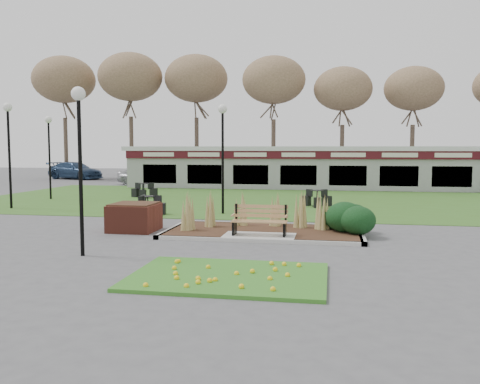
% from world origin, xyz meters
% --- Properties ---
extents(ground, '(100.00, 100.00, 0.00)m').
position_xyz_m(ground, '(0.00, 0.00, 0.00)').
color(ground, '#515154').
rests_on(ground, ground).
extents(lawn, '(34.00, 16.00, 0.02)m').
position_xyz_m(lawn, '(0.00, 12.00, 0.01)').
color(lawn, '#38631F').
rests_on(lawn, ground).
extents(flower_bed, '(4.20, 3.00, 0.16)m').
position_xyz_m(flower_bed, '(0.00, -4.60, 0.07)').
color(flower_bed, '#2F7421').
rests_on(flower_bed, ground).
extents(planting_bed, '(6.75, 3.40, 1.27)m').
position_xyz_m(planting_bed, '(1.27, 1.35, 0.37)').
color(planting_bed, '#331E14').
rests_on(planting_bed, ground).
extents(park_bench, '(1.70, 0.66, 0.93)m').
position_xyz_m(park_bench, '(0.00, 0.25, 0.59)').
color(park_bench, '#A4714A').
rests_on(park_bench, ground).
extents(brick_planter, '(1.50, 1.50, 0.95)m').
position_xyz_m(brick_planter, '(-4.40, 1.00, 0.48)').
color(brick_planter, brown).
rests_on(brick_planter, ground).
extents(food_pavilion, '(24.60, 3.40, 2.90)m').
position_xyz_m(food_pavilion, '(0.00, 19.96, 1.48)').
color(food_pavilion, '#98999B').
rests_on(food_pavilion, ground).
extents(tree_backdrop, '(47.24, 5.24, 10.36)m').
position_xyz_m(tree_backdrop, '(0.00, 28.00, 8.36)').
color(tree_backdrop, '#47382B').
rests_on(tree_backdrop, ground).
extents(lamp_post_near_left, '(0.36, 0.36, 4.36)m').
position_xyz_m(lamp_post_near_left, '(-4.21, -3.02, 3.18)').
color(lamp_post_near_left, black).
rests_on(lamp_post_near_left, ground).
extents(lamp_post_mid_left, '(0.40, 0.40, 4.86)m').
position_xyz_m(lamp_post_mid_left, '(-12.44, 5.97, 3.54)').
color(lamp_post_mid_left, black).
rests_on(lamp_post_mid_left, ground).
extents(lamp_post_mid_right, '(0.38, 0.38, 4.63)m').
position_xyz_m(lamp_post_mid_right, '(-2.37, 5.82, 3.37)').
color(lamp_post_mid_right, black).
rests_on(lamp_post_mid_right, ground).
extents(lamp_post_far_left, '(0.37, 0.37, 4.51)m').
position_xyz_m(lamp_post_far_left, '(-12.93, 10.16, 3.29)').
color(lamp_post_far_left, black).
rests_on(lamp_post_far_left, ground).
extents(bistro_set_a, '(1.45, 1.44, 0.80)m').
position_xyz_m(bistro_set_a, '(-8.23, 11.90, 0.28)').
color(bistro_set_a, black).
rests_on(bistro_set_a, ground).
extents(bistro_set_b, '(1.39, 1.44, 0.78)m').
position_xyz_m(bistro_set_b, '(-5.42, 5.00, 0.28)').
color(bistro_set_b, black).
rests_on(bistro_set_b, ground).
extents(bistro_set_c, '(1.46, 1.32, 0.78)m').
position_xyz_m(bistro_set_c, '(1.49, 9.21, 0.28)').
color(bistro_set_c, black).
rests_on(bistro_set_c, ground).
extents(car_silver, '(4.73, 2.98, 1.50)m').
position_xyz_m(car_silver, '(-11.59, 21.00, 0.75)').
color(car_silver, '#ACADB1').
rests_on(car_silver, ground).
extents(car_black, '(4.05, 2.28, 1.26)m').
position_xyz_m(car_black, '(-8.46, 25.65, 0.63)').
color(car_black, black).
rests_on(car_black, ground).
extents(car_blue, '(5.68, 3.53, 1.54)m').
position_xyz_m(car_blue, '(-20.48, 27.00, 0.77)').
color(car_blue, navy).
rests_on(car_blue, ground).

